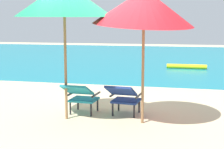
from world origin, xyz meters
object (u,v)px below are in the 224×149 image
beach_umbrella_left (64,0)px  beach_umbrella_right (144,7)px  lounge_chair_left (81,95)px  lounge_chair_right (124,96)px  swim_buoy (187,66)px

beach_umbrella_left → beach_umbrella_right: bearing=2.2°
lounge_chair_left → lounge_chair_right: size_ratio=0.98×
swim_buoy → lounge_chair_right: lounge_chair_right is taller
lounge_chair_left → lounge_chair_right: 0.86m
swim_buoy → lounge_chair_right: size_ratio=1.75×
lounge_chair_left → beach_umbrella_left: 1.89m
lounge_chair_left → swim_buoy: bearing=75.6°
swim_buoy → beach_umbrella_left: bearing=-105.1°
lounge_chair_left → beach_umbrella_left: (-0.19, -0.32, 1.85)m
swim_buoy → beach_umbrella_right: beach_umbrella_right is taller
lounge_chair_right → beach_umbrella_left: beach_umbrella_left is taller
lounge_chair_right → beach_umbrella_left: size_ratio=0.35×
lounge_chair_right → beach_umbrella_right: beach_umbrella_right is taller
lounge_chair_left → lounge_chair_right: (0.85, 0.09, 0.00)m
beach_umbrella_left → lounge_chair_left: bearing=59.7°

